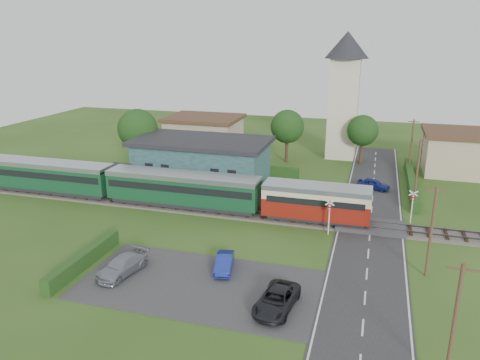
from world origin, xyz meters
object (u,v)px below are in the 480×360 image
(crossing_signal_near, at_px, (329,212))
(car_on_road, at_px, (373,184))
(house_west, at_px, (204,134))
(equipment_hut, at_px, (118,176))
(car_park_blue, at_px, (224,263))
(train, at_px, (154,185))
(station_building, at_px, (202,160))
(crossing_signal_far, at_px, (412,202))
(pedestrian_near, at_px, (241,191))
(car_park_silver, at_px, (122,265))
(church_tower, at_px, (345,86))
(car_park_dark, at_px, (277,300))
(pedestrian_far, at_px, (144,181))
(house_east, at_px, (458,152))

(crossing_signal_near, xyz_separation_m, car_on_road, (3.59, 14.20, -1.47))
(house_west, height_order, car_on_road, house_west)
(equipment_hut, bearing_deg, car_park_blue, -39.90)
(train, bearing_deg, station_building, 78.38)
(house_west, relative_size, crossing_signal_far, 3.30)
(house_west, distance_m, crossing_signal_near, 33.22)
(pedestrian_near, bearing_deg, car_park_silver, 67.60)
(church_tower, bearing_deg, crossing_signal_near, -87.18)
(car_park_dark, bearing_deg, station_building, 127.21)
(train, xyz_separation_m, pedestrian_near, (8.40, 3.29, -0.92))
(station_building, height_order, car_park_silver, station_building)
(pedestrian_far, bearing_deg, crossing_signal_far, -116.78)
(equipment_hut, relative_size, house_east, 0.29)
(house_west, bearing_deg, equipment_hut, -98.62)
(station_building, distance_m, train, 9.20)
(station_building, relative_size, car_park_silver, 3.49)
(train, height_order, crossing_signal_near, train)
(car_on_road, relative_size, car_park_silver, 0.79)
(crossing_signal_near, bearing_deg, church_tower, 92.82)
(car_park_silver, bearing_deg, car_park_dark, 5.12)
(pedestrian_far, bearing_deg, house_east, -86.73)
(crossing_signal_near, relative_size, crossing_signal_far, 1.00)
(car_park_blue, distance_m, pedestrian_near, 15.11)
(crossing_signal_far, bearing_deg, crossing_signal_near, -146.31)
(crossing_signal_far, bearing_deg, church_tower, 110.02)
(car_on_road, bearing_deg, pedestrian_far, 121.25)
(car_park_blue, bearing_deg, train, 123.37)
(car_park_dark, bearing_deg, crossing_signal_far, 69.69)
(car_park_dark, height_order, pedestrian_near, pedestrian_near)
(house_east, height_order, crossing_signal_far, house_east)
(station_building, bearing_deg, crossing_signal_far, -15.63)
(car_on_road, height_order, pedestrian_near, pedestrian_near)
(car_park_silver, bearing_deg, car_park_blue, 32.28)
(crossing_signal_far, relative_size, pedestrian_far, 1.83)
(car_park_blue, distance_m, car_park_silver, 7.58)
(equipment_hut, xyz_separation_m, car_park_dark, (22.50, -18.73, -1.02))
(house_west, distance_m, house_east, 35.01)
(equipment_hut, relative_size, car_park_dark, 0.55)
(pedestrian_near, distance_m, pedestrian_far, 11.47)
(house_west, xyz_separation_m, pedestrian_far, (0.08, -19.62, -1.45))
(house_west, bearing_deg, car_park_dark, -63.15)
(equipment_hut, relative_size, car_park_blue, 0.73)
(house_west, bearing_deg, house_east, -1.64)
(train, xyz_separation_m, house_west, (-3.15, 23.00, 0.61))
(church_tower, distance_m, car_park_dark, 42.60)
(station_building, distance_m, pedestrian_near, 8.80)
(equipment_hut, distance_m, house_east, 42.41)
(house_east, relative_size, pedestrian_near, 5.46)
(house_west, height_order, crossing_signal_far, house_west)
(house_west, relative_size, car_on_road, 2.98)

